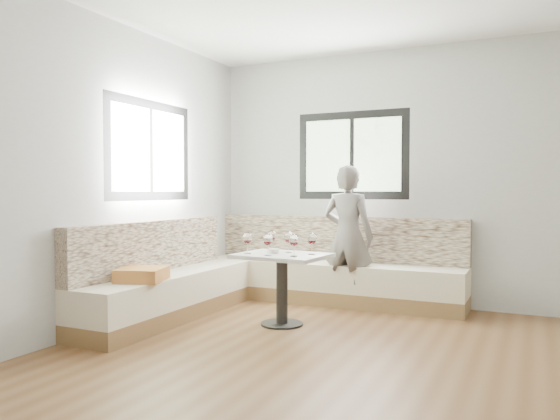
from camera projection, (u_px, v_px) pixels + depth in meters
name	position (u px, v px, depth m)	size (l,w,h in m)	color
room	(359.00, 166.00, 3.67)	(5.01, 5.01, 2.81)	brown
banquette	(264.00, 277.00, 5.75)	(2.90, 2.80, 0.95)	brown
table	(282.00, 272.00, 5.05)	(0.86, 0.69, 0.66)	black
person	(348.00, 236.00, 5.83)	(0.55, 0.36, 1.52)	#67605D
olive_ramekin	(274.00, 251.00, 5.09)	(0.10, 0.10, 0.04)	white
wine_glass_a	(247.00, 239.00, 5.05)	(0.09, 0.09, 0.20)	white
wine_glass_b	(268.00, 240.00, 4.90)	(0.09, 0.09, 0.20)	white
wine_glass_c	(294.00, 241.00, 4.83)	(0.09, 0.09, 0.20)	white
wine_glass_d	(289.00, 238.00, 5.13)	(0.09, 0.09, 0.20)	white
wine_glass_e	(312.00, 239.00, 4.98)	(0.09, 0.09, 0.20)	white
wine_glass_f	(272.00, 236.00, 5.31)	(0.09, 0.09, 0.20)	white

